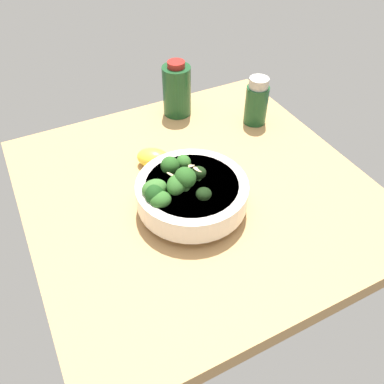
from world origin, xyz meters
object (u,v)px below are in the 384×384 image
at_px(lemon_wedge, 153,158).
at_px(bottle_short, 177,90).
at_px(bottle_tall, 257,102).
at_px(bowl_of_broccoli, 189,192).

xyz_separation_m(lemon_wedge, bottle_short, (0.13, 0.16, 0.04)).
bearing_deg(lemon_wedge, bottle_tall, 8.88).
distance_m(lemon_wedge, bottle_short, 0.22).
relative_size(bowl_of_broccoli, lemon_wedge, 2.90).
height_order(bowl_of_broccoli, bottle_short, bottle_short).
relative_size(bottle_tall, bottle_short, 0.85).
relative_size(bowl_of_broccoli, bottle_tall, 1.80).
relative_size(lemon_wedge, bottle_short, 0.53).
height_order(bottle_tall, bottle_short, bottle_short).
xyz_separation_m(bowl_of_broccoli, bottle_short, (0.12, 0.31, 0.02)).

